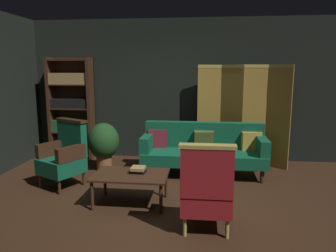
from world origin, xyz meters
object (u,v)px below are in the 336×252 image
object	(u,v)px
coffee_table	(131,177)
potted_plant	(104,143)
folding_screen	(242,114)
armchair_gilt_accent	(206,189)
armchair_wing_left	(64,155)
book_black_cloth	(138,171)
velvet_couch	(203,148)
bookshelf	(71,106)
book_tan_leather	(138,168)

from	to	relation	value
coffee_table	potted_plant	size ratio (longest dim) A/B	1.16
folding_screen	armchair_gilt_accent	bearing A→B (deg)	-104.23
coffee_table	potted_plant	world-z (taller)	potted_plant
armchair_wing_left	book_black_cloth	bearing A→B (deg)	-21.15
folding_screen	armchair_gilt_accent	world-z (taller)	folding_screen
folding_screen	potted_plant	bearing A→B (deg)	-166.32
velvet_couch	armchair_wing_left	xyz separation A→B (m)	(-2.15, -0.87, 0.04)
armchair_gilt_accent	potted_plant	world-z (taller)	armchair_gilt_accent
velvet_couch	potted_plant	distance (m)	1.81
bookshelf	armchair_gilt_accent	world-z (taller)	bookshelf
coffee_table	book_tan_leather	distance (m)	0.16
armchair_gilt_accent	armchair_wing_left	size ratio (longest dim) A/B	1.00
coffee_table	folding_screen	bearing A→B (deg)	50.45
armchair_wing_left	potted_plant	world-z (taller)	armchair_wing_left
book_black_cloth	armchair_wing_left	bearing A→B (deg)	158.85
velvet_couch	potted_plant	size ratio (longest dim) A/B	2.46
potted_plant	book_black_cloth	distance (m)	1.64
folding_screen	armchair_gilt_accent	xyz separation A→B (m)	(-0.67, -2.65, -0.50)
book_black_cloth	bookshelf	bearing A→B (deg)	130.96
bookshelf	coffee_table	world-z (taller)	bookshelf
book_tan_leather	potted_plant	bearing A→B (deg)	124.31
armchair_gilt_accent	potted_plant	size ratio (longest dim) A/B	1.21
bookshelf	potted_plant	size ratio (longest dim) A/B	2.38
coffee_table	book_tan_leather	xyz separation A→B (m)	(0.09, 0.07, 0.11)
coffee_table	armchair_wing_left	bearing A→B (deg)	154.55
armchair_wing_left	book_black_cloth	world-z (taller)	armchair_wing_left
coffee_table	book_tan_leather	world-z (taller)	book_tan_leather
bookshelf	coffee_table	distance (m)	2.86
folding_screen	potted_plant	size ratio (longest dim) A/B	2.20
bookshelf	book_tan_leather	bearing A→B (deg)	-49.04
potted_plant	book_black_cloth	bearing A→B (deg)	-55.69
velvet_couch	book_tan_leather	bearing A→B (deg)	-122.93
bookshelf	velvet_couch	bearing A→B (deg)	-15.31
folding_screen	velvet_couch	size ratio (longest dim) A/B	0.90
bookshelf	book_tan_leather	distance (m)	2.84
folding_screen	book_black_cloth	size ratio (longest dim) A/B	9.12
armchair_gilt_accent	book_black_cloth	distance (m)	1.15
potted_plant	folding_screen	bearing A→B (deg)	13.68
velvet_couch	coffee_table	size ratio (longest dim) A/B	2.12
book_black_cloth	book_tan_leather	world-z (taller)	book_tan_leather
folding_screen	coffee_table	bearing A→B (deg)	-129.55
book_tan_leather	book_black_cloth	bearing A→B (deg)	0.00
armchair_gilt_accent	book_tan_leather	size ratio (longest dim) A/B	5.56
velvet_couch	book_tan_leather	world-z (taller)	velvet_couch
bookshelf	book_black_cloth	xyz separation A→B (m)	(1.82, -2.10, -0.63)
velvet_couch	book_tan_leather	size ratio (longest dim) A/B	11.34
bookshelf	armchair_wing_left	xyz separation A→B (m)	(0.55, -1.60, -0.58)
armchair_gilt_accent	book_tan_leather	xyz separation A→B (m)	(-0.92, 0.68, -0.01)
velvet_couch	armchair_wing_left	world-z (taller)	armchair_wing_left
folding_screen	potted_plant	xyz separation A→B (m)	(-2.52, -0.61, -0.49)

